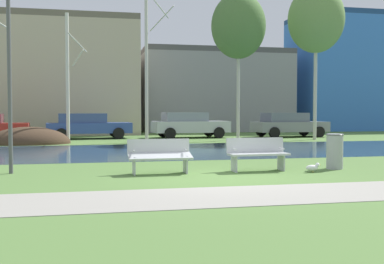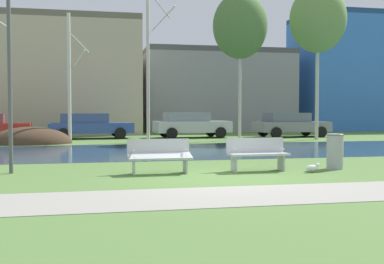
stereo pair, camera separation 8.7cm
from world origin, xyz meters
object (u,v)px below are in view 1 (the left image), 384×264
streetlamp (9,42)px  parked_hatch_third_silver (189,124)px  bench_right (257,153)px  seagull (313,167)px  parked_wagon_fourth_grey (288,124)px  bench_left (160,155)px  trash_bin (335,151)px  parked_sedan_second_blue (87,125)px

streetlamp → parked_hatch_third_silver: bearing=62.5°
bench_right → parked_hatch_third_silver: size_ratio=0.36×
seagull → parked_wagon_fourth_grey: 16.79m
parked_hatch_third_silver → parked_wagon_fourth_grey: bearing=-3.6°
bench_left → seagull: bench_left is taller
parked_wagon_fourth_grey → streetlamp: bearing=-133.9°
trash_bin → parked_hatch_third_silver: (-0.89, 15.42, 0.29)m
streetlamp → seagull: bearing=-10.5°
seagull → streetlamp: size_ratio=0.08×
trash_bin → streetlamp: size_ratio=0.20×
bench_left → parked_hatch_third_silver: bearing=75.7°
parked_sedan_second_blue → streetlamp: bearing=-96.8°
trash_bin → parked_hatch_third_silver: size_ratio=0.21×
bench_left → parked_wagon_fourth_grey: bearing=56.3°
trash_bin → bench_left: bearing=179.8°
trash_bin → streetlamp: 8.99m
seagull → bench_right: bearing=155.4°
bench_right → parked_sedan_second_blue: bearing=106.0°
streetlamp → parked_wagon_fourth_grey: streetlamp is taller
bench_right → streetlamp: streetlamp is taller
streetlamp → bench_left: bearing=-12.4°
bench_right → parked_wagon_fourth_grey: 16.76m
trash_bin → seagull: trash_bin is taller
bench_left → parked_hatch_third_silver: 15.91m
bench_left → trash_bin: size_ratio=1.67×
bench_right → parked_wagon_fourth_grey: (7.41, 15.03, 0.30)m
bench_left → seagull: 3.95m
bench_left → parked_hatch_third_silver: (3.93, 15.41, 0.32)m
bench_right → parked_sedan_second_blue: (-4.52, 15.70, 0.29)m
trash_bin → parked_hatch_third_silver: bearing=93.3°
bench_right → bench_left: bearing=180.0°
streetlamp → bench_right: bearing=-7.3°
streetlamp → parked_wagon_fourth_grey: bearing=46.1°
parked_hatch_third_silver → bench_right: bearing=-94.9°
parked_sedan_second_blue → parked_hatch_third_silver: (5.84, -0.29, 0.03)m
parked_hatch_third_silver → parked_sedan_second_blue: bearing=177.2°
bench_left → seagull: size_ratio=3.93×
bench_left → parked_sedan_second_blue: (-1.92, 15.70, 0.29)m
bench_left → trash_bin: 4.82m
parked_sedan_second_blue → bench_left: bearing=-83.0°
seagull → trash_bin: bearing=31.9°
seagull → streetlamp: (-7.57, 1.40, 3.17)m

